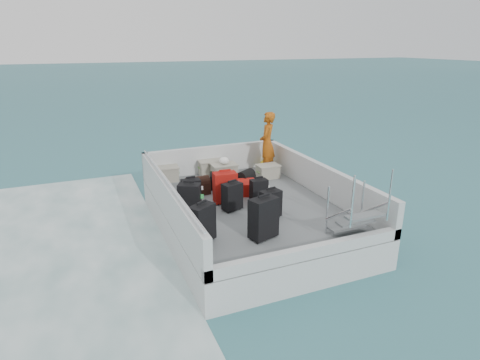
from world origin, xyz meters
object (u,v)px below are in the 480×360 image
Objects in this scene: suitcase_4 at (232,197)px; suitcase_8 at (239,188)px; suitcase_5 at (225,188)px; crate_1 at (211,168)px; suitcase_6 at (271,204)px; suitcase_0 at (202,224)px; crate_2 at (224,172)px; suitcase_2 at (191,192)px; suitcase_3 at (264,219)px; suitcase_1 at (190,200)px; suitcase_7 at (259,191)px; crate_0 at (167,174)px; crate_3 at (268,172)px; passenger at (267,143)px.

suitcase_4 is 0.95m from suitcase_8.
suitcase_5 is 1.96m from crate_1.
suitcase_4 is 0.84m from suitcase_6.
suitcase_0 reaches higher than crate_2.
suitcase_0 is at bearing -98.35° from suitcase_2.
suitcase_3 is 3.33m from crate_2.
crate_1 is (1.21, 2.26, -0.14)m from suitcase_1.
suitcase_7 is 0.93× the size of crate_0.
crate_2 is at bearing 161.63° from crate_3.
passenger is (0.16, 0.39, 0.65)m from crate_3.
crate_0 is at bearing 54.70° from suitcase_8.
suitcase_2 is at bearing 163.97° from suitcase_7.
suitcase_4 reaches higher than crate_1.
suitcase_3 is 1.68m from suitcase_7.
suitcase_2 is 1.08× the size of crate_3.
suitcase_1 is 1.73m from suitcase_3.
suitcase_0 is 1.46m from suitcase_4.
crate_3 is (1.58, 1.13, -0.18)m from suitcase_5.
suitcase_7 is 2.63m from crate_0.
suitcase_4 is at bearing -163.88° from suitcase_7.
suitcase_4 reaches higher than crate_3.
suitcase_6 is at bearing -89.68° from crate_2.
suitcase_4 is 1.14× the size of suitcase_7.
suitcase_7 is 2.21m from crate_1.
suitcase_1 is 1.11× the size of suitcase_4.
suitcase_0 is 1.31× the size of crate_3.
suitcase_5 is at bearing -144.39° from crate_3.
suitcase_0 is 1.60m from suitcase_6.
crate_3 is at bearing 15.10° from passenger.
suitcase_2 is at bearing 113.82° from suitcase_8.
suitcase_2 reaches higher than suitcase_7.
passenger is at bearing 59.88° from suitcase_7.
passenger is at bearing -15.94° from crate_1.
crate_2 is (0.05, 1.13, 0.03)m from suitcase_8.
suitcase_7 reaches higher than crate_0.
suitcase_8 is at bearing -49.44° from crate_0.
suitcase_2 is (0.28, 1.69, -0.06)m from suitcase_0.
suitcase_7 is at bearing -123.07° from crate_3.
suitcase_3 is at bearing -117.71° from crate_3.
suitcase_7 is at bearing 70.10° from suitcase_6.
suitcase_7 is 0.65m from suitcase_8.
suitcase_2 is at bearing -156.79° from crate_3.
suitcase_7 is at bearing 50.22° from suitcase_3.
suitcase_5 is (-0.03, 1.81, -0.04)m from suitcase_3.
suitcase_0 reaches higher than suitcase_2.
suitcase_0 is 1.17× the size of suitcase_4.
suitcase_6 is at bearing 12.51° from passenger.
crate_1 is 1.02× the size of crate_2.
suitcase_8 is 1.42× the size of crate_3.
suitcase_1 is 1.24× the size of crate_3.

